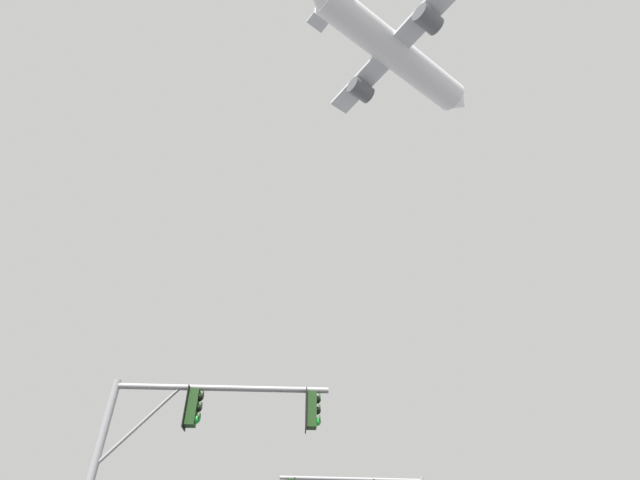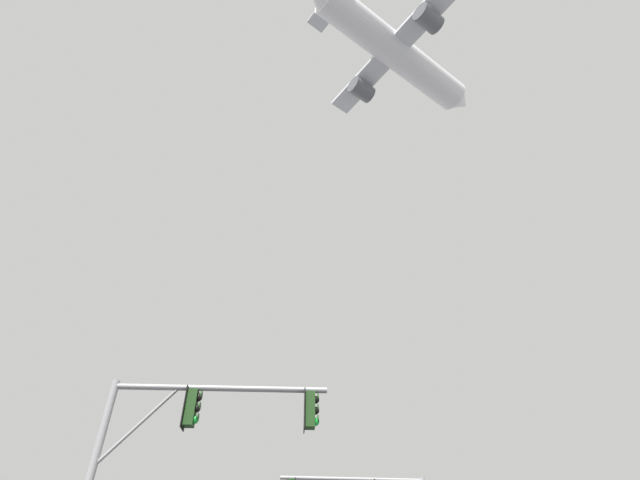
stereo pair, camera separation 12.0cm
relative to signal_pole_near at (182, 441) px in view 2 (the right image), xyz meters
The scene contains 2 objects.
signal_pole_near is the anchor object (origin of this frame).
airplane 49.21m from the signal_pole_near, 51.88° to the left, with size 21.47×16.90×6.59m.
Camera 2 is at (-1.04, -3.32, 1.38)m, focal length 26.10 mm.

